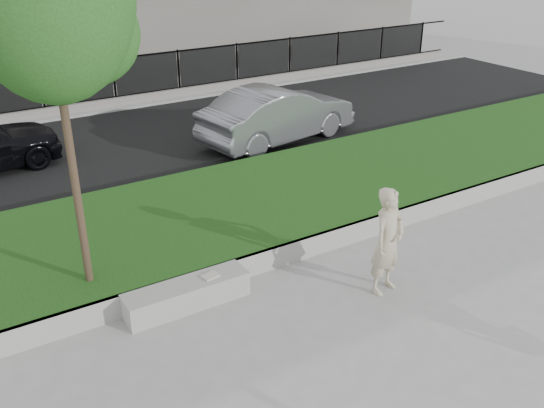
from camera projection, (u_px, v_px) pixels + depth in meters
ground at (275, 309)px, 9.36m from camera, size 90.00×90.00×0.00m
grass_bank at (191, 223)px, 11.58m from camera, size 34.00×4.00×0.40m
grass_kerb at (242, 268)px, 10.08m from camera, size 34.00×0.08×0.40m
street at (102, 148)px, 15.88m from camera, size 34.00×7.00×0.04m
far_pavement at (58, 106)px, 19.32m from camera, size 34.00×3.00×0.12m
iron_fence at (64, 98)px, 18.34m from camera, size 32.00×0.30×1.50m
stone_bench at (187, 295)px, 9.36m from camera, size 1.98×0.50×0.41m
man at (388, 241)px, 9.48m from camera, size 0.74×0.57×1.79m
book at (210, 276)px, 9.45m from camera, size 0.28×0.22×0.03m
car_silver at (278, 114)px, 16.08m from camera, size 4.66×2.30×1.47m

